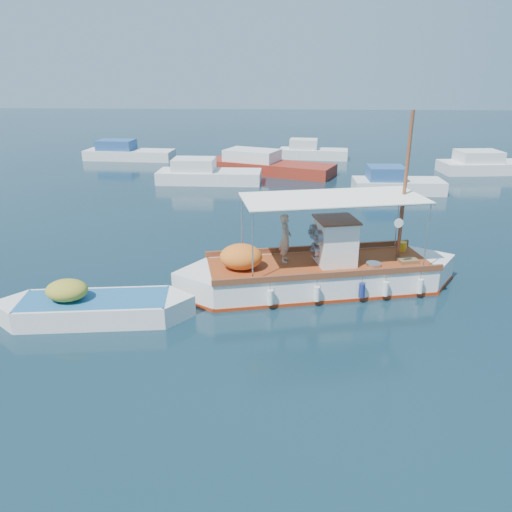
{
  "coord_description": "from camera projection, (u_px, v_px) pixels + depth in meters",
  "views": [
    {
      "loc": [
        -0.58,
        -15.29,
        7.19
      ],
      "look_at": [
        -1.42,
        0.0,
        1.39
      ],
      "focal_mm": 35.0,
      "sensor_mm": 36.0,
      "label": 1
    }
  ],
  "objects": [
    {
      "name": "dinghy",
      "position": [
        93.0,
        310.0,
        15.14
      ],
      "size": [
        6.02,
        2.24,
        1.48
      ],
      "rotation": [
        0.0,
        0.0,
        0.13
      ],
      "color": "white",
      "rests_on": "ground"
    },
    {
      "name": "bg_boat_nw",
      "position": [
        206.0,
        175.0,
        33.08
      ],
      "size": [
        6.81,
        2.47,
        1.8
      ],
      "rotation": [
        0.0,
        0.0,
        -0.01
      ],
      "color": "silver",
      "rests_on": "ground"
    },
    {
      "name": "fishing_caique",
      "position": [
        318.0,
        273.0,
        17.2
      ],
      "size": [
        9.82,
        4.29,
        6.15
      ],
      "rotation": [
        0.0,
        0.0,
        0.23
      ],
      "color": "white",
      "rests_on": "ground"
    },
    {
      "name": "bg_boat_n",
      "position": [
        266.0,
        166.0,
        36.22
      ],
      "size": [
        9.7,
        6.04,
        1.8
      ],
      "rotation": [
        0.0,
        0.0,
        -0.38
      ],
      "color": "maroon",
      "rests_on": "ground"
    },
    {
      "name": "ground",
      "position": [
        298.0,
        295.0,
        16.8
      ],
      "size": [
        160.0,
        160.0,
        0.0
      ],
      "primitive_type": "plane",
      "color": "black",
      "rests_on": "ground"
    },
    {
      "name": "bg_boat_far_n",
      "position": [
        311.0,
        153.0,
        41.88
      ],
      "size": [
        5.81,
        2.58,
        1.8
      ],
      "rotation": [
        0.0,
        0.0,
        -0.11
      ],
      "color": "silver",
      "rests_on": "ground"
    },
    {
      "name": "bg_boat_ne",
      "position": [
        395.0,
        185.0,
        30.47
      ],
      "size": [
        5.42,
        2.31,
        1.8
      ],
      "rotation": [
        0.0,
        0.0,
        0.02
      ],
      "color": "silver",
      "rests_on": "ground"
    },
    {
      "name": "bg_boat_far_w",
      "position": [
        127.0,
        154.0,
        41.41
      ],
      "size": [
        7.4,
        2.78,
        1.8
      ],
      "rotation": [
        0.0,
        0.0,
        -0.07
      ],
      "color": "silver",
      "rests_on": "ground"
    },
    {
      "name": "bg_boat_e",
      "position": [
        489.0,
        166.0,
        36.23
      ],
      "size": [
        7.59,
        3.38,
        1.8
      ],
      "rotation": [
        0.0,
        0.0,
        0.11
      ],
      "color": "silver",
      "rests_on": "ground"
    }
  ]
}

